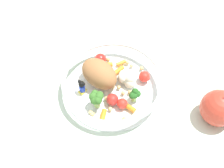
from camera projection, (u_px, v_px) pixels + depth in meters
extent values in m
plane|color=silver|center=(114.00, 92.00, 0.69)|extent=(2.40, 2.40, 0.00)
cylinder|color=white|center=(112.00, 89.00, 0.69)|extent=(0.23, 0.23, 0.01)
torus|color=white|center=(112.00, 80.00, 0.65)|extent=(0.24, 0.24, 0.01)
ellipsoid|color=#9E663D|center=(99.00, 74.00, 0.67)|extent=(0.11, 0.10, 0.06)
cylinder|color=#8EB766|center=(97.00, 103.00, 0.65)|extent=(0.01, 0.01, 0.02)
sphere|color=#386B28|center=(98.00, 100.00, 0.62)|extent=(0.02, 0.02, 0.02)
sphere|color=#386B28|center=(99.00, 97.00, 0.62)|extent=(0.02, 0.02, 0.02)
sphere|color=#386B28|center=(99.00, 95.00, 0.63)|extent=(0.02, 0.02, 0.02)
sphere|color=#386B28|center=(95.00, 93.00, 0.63)|extent=(0.02, 0.02, 0.02)
sphere|color=#386B28|center=(94.00, 97.00, 0.63)|extent=(0.02, 0.02, 0.02)
sphere|color=#386B28|center=(95.00, 100.00, 0.63)|extent=(0.02, 0.02, 0.02)
cylinder|color=#8EB766|center=(134.00, 98.00, 0.66)|extent=(0.01, 0.01, 0.01)
sphere|color=#23561E|center=(135.00, 96.00, 0.64)|extent=(0.01, 0.01, 0.01)
sphere|color=#23561E|center=(138.00, 94.00, 0.65)|extent=(0.02, 0.02, 0.02)
sphere|color=#23561E|center=(135.00, 92.00, 0.64)|extent=(0.02, 0.02, 0.02)
sphere|color=#23561E|center=(132.00, 93.00, 0.65)|extent=(0.01, 0.01, 0.01)
sphere|color=#23561E|center=(132.00, 96.00, 0.64)|extent=(0.01, 0.01, 0.01)
sphere|color=silver|center=(129.00, 81.00, 0.68)|extent=(0.03, 0.03, 0.03)
sphere|color=silver|center=(130.00, 77.00, 0.68)|extent=(0.03, 0.03, 0.03)
sphere|color=silver|center=(131.00, 76.00, 0.68)|extent=(0.02, 0.02, 0.02)
sphere|color=silver|center=(127.00, 75.00, 0.69)|extent=(0.03, 0.03, 0.03)
sphere|color=silver|center=(124.00, 76.00, 0.69)|extent=(0.03, 0.03, 0.03)
sphere|color=silver|center=(123.00, 78.00, 0.68)|extent=(0.03, 0.03, 0.03)
sphere|color=silver|center=(128.00, 78.00, 0.68)|extent=(0.02, 0.02, 0.02)
cube|color=yellow|center=(83.00, 91.00, 0.68)|extent=(0.02, 0.02, 0.00)
cylinder|color=#1933B2|center=(82.00, 88.00, 0.67)|extent=(0.02, 0.02, 0.02)
sphere|color=black|center=(82.00, 84.00, 0.65)|extent=(0.01, 0.01, 0.01)
sphere|color=black|center=(79.00, 81.00, 0.65)|extent=(0.01, 0.01, 0.01)
sphere|color=black|center=(83.00, 84.00, 0.65)|extent=(0.01, 0.01, 0.01)
cylinder|color=orange|center=(131.00, 108.00, 0.64)|extent=(0.03, 0.02, 0.01)
cylinder|color=orange|center=(103.00, 115.00, 0.63)|extent=(0.03, 0.02, 0.01)
cylinder|color=orange|center=(119.00, 70.00, 0.71)|extent=(0.02, 0.03, 0.01)
cylinder|color=orange|center=(107.00, 65.00, 0.72)|extent=(0.02, 0.03, 0.01)
cylinder|color=orange|center=(121.00, 63.00, 0.72)|extent=(0.01, 0.03, 0.01)
sphere|color=red|center=(121.00, 104.00, 0.64)|extent=(0.02, 0.02, 0.02)
sphere|color=red|center=(145.00, 78.00, 0.68)|extent=(0.03, 0.03, 0.03)
sphere|color=red|center=(112.00, 99.00, 0.65)|extent=(0.03, 0.03, 0.03)
sphere|color=red|center=(99.00, 60.00, 0.72)|extent=(0.03, 0.03, 0.03)
sphere|color=tan|center=(123.00, 93.00, 0.67)|extent=(0.01, 0.01, 0.01)
sphere|color=#D1B775|center=(132.00, 66.00, 0.72)|extent=(0.01, 0.01, 0.01)
sphere|color=#D1B775|center=(93.00, 64.00, 0.72)|extent=(0.01, 0.01, 0.01)
sphere|color=tan|center=(130.00, 92.00, 0.67)|extent=(0.01, 0.01, 0.01)
sphere|color=tan|center=(113.00, 87.00, 0.68)|extent=(0.01, 0.01, 0.01)
sphere|color=#D1B775|center=(119.00, 87.00, 0.68)|extent=(0.01, 0.01, 0.01)
sphere|color=#D1B775|center=(90.00, 112.00, 0.64)|extent=(0.01, 0.01, 0.01)
sphere|color=#D1B775|center=(108.00, 59.00, 0.73)|extent=(0.01, 0.01, 0.01)
sphere|color=tan|center=(124.00, 119.00, 0.63)|extent=(0.01, 0.01, 0.01)
sphere|color=tan|center=(92.00, 114.00, 0.64)|extent=(0.01, 0.01, 0.01)
sphere|color=#D1B775|center=(110.00, 109.00, 0.64)|extent=(0.01, 0.01, 0.01)
sphere|color=#D1B775|center=(127.00, 63.00, 0.72)|extent=(0.01, 0.01, 0.01)
sphere|color=tan|center=(107.00, 98.00, 0.66)|extent=(0.01, 0.01, 0.01)
sphere|color=tan|center=(141.00, 68.00, 0.71)|extent=(0.01, 0.01, 0.01)
sphere|color=#BC3828|center=(219.00, 108.00, 0.61)|extent=(0.08, 0.08, 0.08)
cube|color=white|center=(27.00, 55.00, 0.75)|extent=(0.13, 0.15, 0.01)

